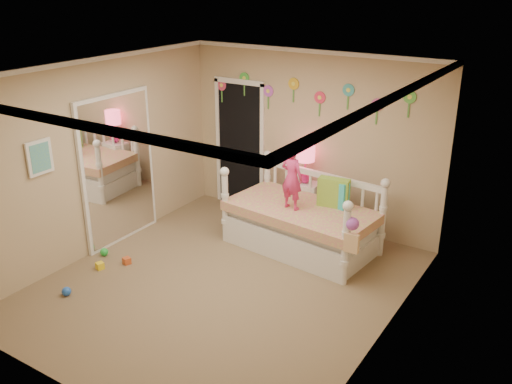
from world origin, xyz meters
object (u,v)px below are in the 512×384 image
Objects in this scene: child at (292,178)px; nightstand at (304,204)px; table_lamp at (306,157)px; daybed at (302,211)px.

nightstand is (-0.21, 0.79, -0.71)m from child.
table_lamp is (-0.00, -0.00, 0.74)m from nightstand.
table_lamp is at bearing 121.17° from daybed.
daybed is 2.98× the size of nightstand.
child is at bearing -74.94° from table_lamp.
daybed is 0.90m from table_lamp.
daybed is 0.76m from nightstand.
child is 0.82m from table_lamp.
child reaches higher than table_lamp.
child is 1.09m from nightstand.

